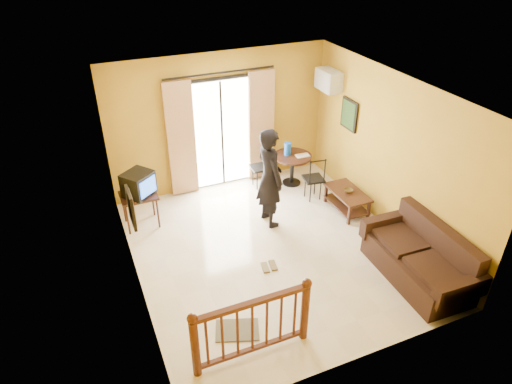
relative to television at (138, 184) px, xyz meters
name	(u,v)px	position (x,y,z in m)	size (l,w,h in m)	color
ground	(271,249)	(1.87, -1.62, -0.87)	(5.00, 5.00, 0.00)	beige
room_shell	(273,162)	(1.87, -1.62, 0.84)	(5.00, 5.00, 5.00)	white
balcony_door	(222,133)	(1.87, 0.81, 0.32)	(2.25, 0.14, 2.46)	black
tv_table	(139,198)	(-0.03, 0.00, -0.30)	(0.65, 0.54, 0.65)	black
television	(138,184)	(0.00, 0.00, 0.00)	(0.65, 0.64, 0.44)	black
picture_left	(131,208)	(-0.35, -1.82, 0.68)	(0.05, 0.42, 0.52)	black
dining_table	(292,162)	(3.21, 0.28, -0.34)	(0.79, 0.79, 0.66)	black
water_jug	(288,149)	(3.13, 0.35, -0.07)	(0.14, 0.14, 0.27)	blue
serving_tray	(303,156)	(3.39, 0.18, -0.19)	(0.28, 0.18, 0.02)	beige
dining_chairs	(285,192)	(2.93, 0.00, -0.87)	(1.22, 1.29, 0.95)	black
air_conditioner	(328,80)	(3.96, 0.33, 1.28)	(0.31, 0.60, 0.40)	silver
botanical_print	(349,115)	(4.08, -0.32, 0.78)	(0.05, 0.50, 0.60)	black
coffee_table	(347,198)	(3.72, -1.07, -0.58)	(0.53, 0.95, 0.42)	black
bowl	(348,191)	(3.72, -1.09, -0.42)	(0.17, 0.17, 0.05)	#503F1B
sofa	(421,259)	(3.73, -3.15, -0.52)	(0.95, 1.93, 0.91)	black
standing_person	(270,178)	(2.18, -0.83, 0.08)	(0.69, 0.45, 1.88)	black
stair_balustrade	(252,324)	(0.72, -3.52, -0.30)	(1.63, 0.13, 1.04)	#471E0F
doormat	(237,330)	(0.67, -3.07, -0.86)	(0.60, 0.40, 0.02)	#615C4D
sandals	(269,266)	(1.64, -2.03, -0.85)	(0.29, 0.26, 0.03)	#503F1B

